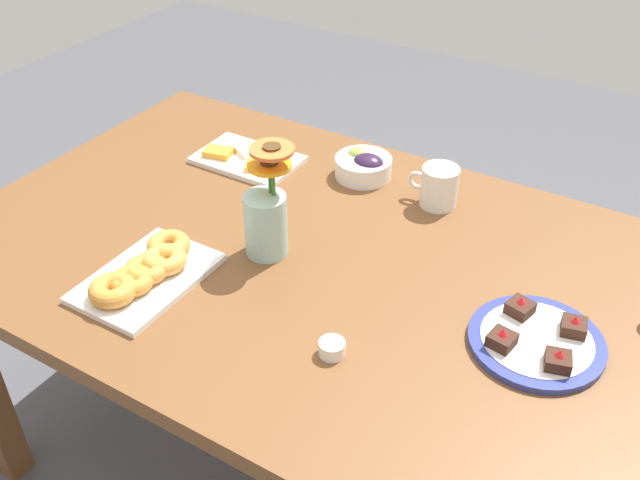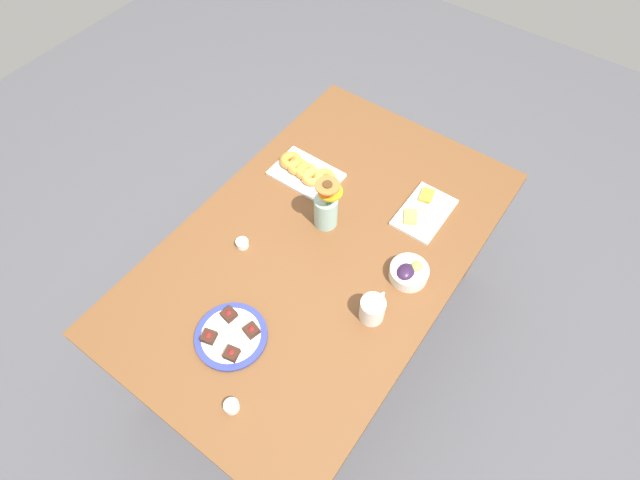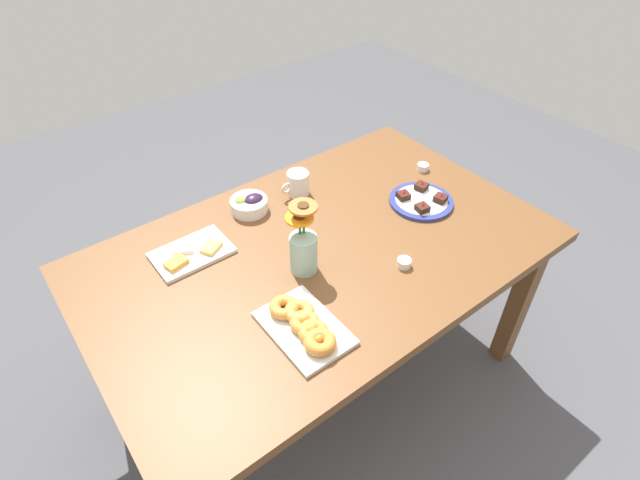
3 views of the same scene
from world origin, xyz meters
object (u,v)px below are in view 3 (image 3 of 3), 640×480
at_px(dining_table, 320,266).
at_px(croissant_platter, 304,325).
at_px(grape_bowl, 249,204).
at_px(jam_cup_berry, 404,263).
at_px(flower_vase, 303,249).
at_px(cheese_platter, 191,253).
at_px(jam_cup_honey, 423,167).
at_px(dessert_plate, 421,201).
at_px(coffee_mug, 298,183).

distance_m(dining_table, croissant_platter, 0.38).
xyz_separation_m(grape_bowl, jam_cup_berry, (-0.25, 0.57, -0.01)).
distance_m(grape_bowl, flower_vase, 0.39).
distance_m(cheese_platter, jam_cup_honey, 1.02).
bearing_deg(dessert_plate, jam_cup_berry, 34.88).
bearing_deg(flower_vase, grape_bowl, -93.72).
bearing_deg(grape_bowl, flower_vase, 86.28).
distance_m(croissant_platter, dessert_plate, 0.76).
distance_m(dining_table, flower_vase, 0.21).
relative_size(coffee_mug, croissant_platter, 0.42).
bearing_deg(dessert_plate, cheese_platter, -17.74).
relative_size(grape_bowl, jam_cup_berry, 2.93).
bearing_deg(grape_bowl, cheese_platter, 17.95).
distance_m(croissant_platter, jam_cup_berry, 0.42).
bearing_deg(coffee_mug, grape_bowl, -6.43).
height_order(dining_table, jam_cup_honey, jam_cup_honey).
height_order(croissant_platter, flower_vase, flower_vase).
bearing_deg(jam_cup_honey, dessert_plate, 42.08).
relative_size(coffee_mug, flower_vase, 0.48).
height_order(jam_cup_honey, jam_cup_berry, same).
bearing_deg(grape_bowl, jam_cup_berry, 113.23).
bearing_deg(cheese_platter, jam_cup_honey, 173.78).
height_order(coffee_mug, croissant_platter, coffee_mug).
bearing_deg(jam_cup_honey, dining_table, 11.43).
height_order(dining_table, croissant_platter, croissant_platter).
relative_size(coffee_mug, cheese_platter, 0.47).
xyz_separation_m(croissant_platter, dessert_plate, (-0.73, -0.23, -0.01)).
relative_size(coffee_mug, jam_cup_berry, 2.53).
height_order(dining_table, grape_bowl, grape_bowl).
xyz_separation_m(dining_table, jam_cup_berry, (-0.17, 0.24, 0.10)).
bearing_deg(jam_cup_berry, grape_bowl, -66.77).
bearing_deg(cheese_platter, dining_table, 146.69).
xyz_separation_m(coffee_mug, flower_vase, (0.23, 0.36, 0.04)).
distance_m(grape_bowl, croissant_platter, 0.62).
bearing_deg(dessert_plate, dining_table, -3.28).
bearing_deg(jam_cup_berry, dessert_plate, -145.12).
distance_m(coffee_mug, cheese_platter, 0.51).
xyz_separation_m(grape_bowl, jam_cup_honey, (-0.73, 0.20, -0.01)).
distance_m(jam_cup_honey, dessert_plate, 0.24).
distance_m(dining_table, coffee_mug, 0.36).
relative_size(dining_table, croissant_platter, 5.58).
bearing_deg(coffee_mug, croissant_platter, 55.87).
bearing_deg(croissant_platter, cheese_platter, -77.03).
bearing_deg(jam_cup_berry, dining_table, -54.66).
relative_size(cheese_platter, flower_vase, 1.03).
bearing_deg(jam_cup_berry, cheese_platter, -41.81).
bearing_deg(flower_vase, dessert_plate, -178.20).
bearing_deg(coffee_mug, flower_vase, 56.95).
relative_size(coffee_mug, dessert_plate, 0.49).
xyz_separation_m(croissant_platter, jam_cup_honey, (-0.90, -0.39, -0.01)).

